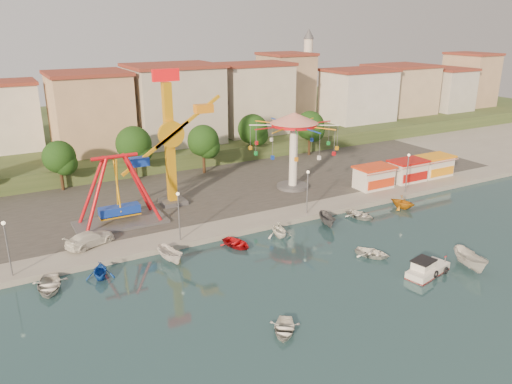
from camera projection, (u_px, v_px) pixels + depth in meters
ground at (315, 280)px, 45.31m from camera, size 200.00×200.00×0.00m
quay_deck at (128, 141)px, 96.50m from camera, size 200.00×100.00×0.60m
asphalt_pad at (191, 184)px, 69.93m from camera, size 90.00×28.00×0.01m
hill_terrace at (121, 131)px, 100.25m from camera, size 200.00×60.00×3.00m
pirate_ship_ride at (118, 192)px, 55.23m from camera, size 10.00×5.00×8.00m
kamikaze_tower at (174, 143)px, 60.13m from camera, size 8.54×3.10×16.50m
wave_swinger at (294, 133)px, 66.19m from camera, size 11.60×11.60×10.40m
booth_left at (374, 177)px, 68.11m from camera, size 5.40×3.78×3.08m
booth_mid at (408, 170)px, 71.01m from camera, size 5.40×3.78×3.08m
booth_right at (434, 165)px, 73.48m from camera, size 5.40×3.78×3.08m
lamp_post_0 at (8, 250)px, 44.03m from camera, size 0.14×0.14×5.00m
lamp_post_1 at (179, 218)px, 51.39m from camera, size 0.14×0.14×5.00m
lamp_post_2 at (307, 193)px, 58.74m from camera, size 0.14×0.14×5.00m
lamp_post_3 at (407, 174)px, 66.09m from camera, size 0.14×0.14×5.00m
tree_1 at (59, 157)px, 66.26m from camera, size 4.35×4.35×6.80m
tree_2 at (134, 144)px, 70.26m from camera, size 5.02×5.02×7.85m
tree_3 at (203, 141)px, 73.78m from camera, size 4.68×4.68×7.32m
tree_4 at (253, 129)px, 80.78m from camera, size 4.86×4.86×7.60m
tree_5 at (310, 125)px, 83.89m from camera, size 4.83×4.83×7.54m
building_1 at (4, 126)px, 75.65m from camera, size 12.33×9.01×8.63m
building_2 at (91, 109)px, 81.75m from camera, size 11.95×9.28×11.23m
building_3 at (178, 112)px, 85.80m from camera, size 12.59×10.50×9.20m
building_4 at (239, 103)px, 94.79m from camera, size 10.75×9.23×9.24m
building_5 at (302, 94)px, 99.04m from camera, size 12.77×10.96×11.21m
building_6 at (354, 89)px, 102.98m from camera, size 8.23×8.98×12.36m
building_7 at (380, 91)px, 113.09m from camera, size 11.59×10.93×8.76m
building_8 at (447, 82)px, 113.48m from camera, size 12.84×9.28×12.58m
building_9 at (476, 85)px, 122.52m from camera, size 12.95×9.17×9.21m
minaret at (308, 72)px, 102.46m from camera, size 2.80×2.80×18.00m
cabin_motorboat at (427, 270)px, 46.16m from camera, size 5.12×2.88×1.70m
rowboat_a at (372, 253)px, 49.74m from camera, size 3.86×4.24×0.72m
rowboat_b at (284, 329)px, 37.49m from camera, size 3.87×4.08×0.69m
skiff at (470, 260)px, 47.12m from camera, size 2.87×4.76×1.73m
van at (90, 239)px, 50.70m from camera, size 5.51×3.89×1.48m
moored_boat_0 at (49, 286)px, 43.45m from camera, size 3.76×4.69×0.87m
moored_boat_1 at (100, 270)px, 45.37m from camera, size 3.30×3.58×1.57m
moored_boat_2 at (170, 255)px, 48.47m from camera, size 2.19×4.03×1.47m
moored_boat_3 at (237, 243)px, 51.92m from camera, size 3.49×4.15×0.74m
moored_boat_4 at (279, 230)px, 54.15m from camera, size 3.01×3.39×1.63m
moored_boat_5 at (327, 220)px, 57.18m from camera, size 2.39×3.88×1.41m
moored_boat_6 at (360, 215)px, 59.52m from camera, size 3.41×4.18×0.76m
moored_boat_7 at (403, 202)px, 62.49m from camera, size 3.61×3.91×1.71m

